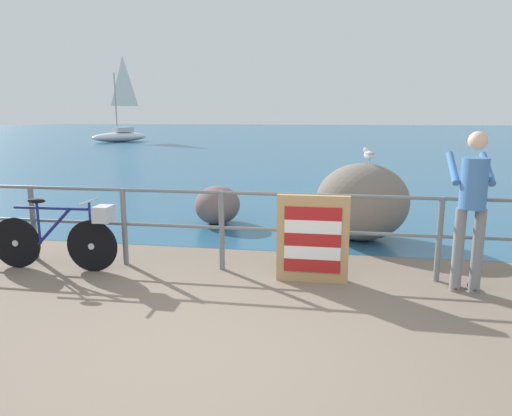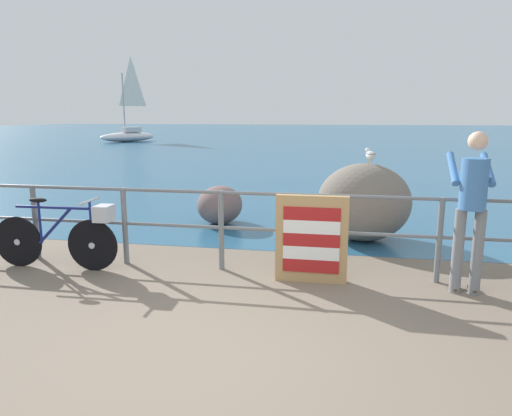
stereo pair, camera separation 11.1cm
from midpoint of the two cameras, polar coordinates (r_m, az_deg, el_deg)
ground_plane at (r=23.46m, az=8.62°, el=6.39°), size 120.00×120.00×0.10m
sea_surface at (r=51.46m, az=9.72°, el=9.07°), size 120.00×90.00×0.01m
promenade_railing at (r=5.72m, az=2.61°, el=-1.87°), size 9.25×0.07×1.02m
bicycle at (r=6.35m, az=-22.05°, el=-2.95°), size 1.70×0.48×0.92m
person_at_railing at (r=5.52m, az=25.56°, el=0.32°), size 0.46×0.65×1.78m
folded_deckchair_stack at (r=5.46m, az=7.43°, el=-3.85°), size 0.84×0.10×1.04m
breakwater_boulder_main at (r=7.43m, az=13.58°, el=0.70°), size 1.45×1.29×1.22m
breakwater_boulder_left at (r=8.40m, az=-4.11°, el=0.39°), size 0.81×0.96×0.69m
seagull at (r=7.34m, az=14.34°, el=6.43°), size 0.20×0.34×0.23m
sailboat at (r=35.82m, az=-15.37°, el=9.02°), size 3.55×4.37×6.16m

